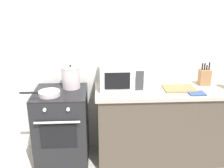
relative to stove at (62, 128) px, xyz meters
The scene contains 10 objects.
back_wall 1.09m from the stove, 29.72° to the left, with size 4.40×0.10×2.50m, color silver.
lower_cabinet_right 1.25m from the stove, ahead, with size 1.64×0.56×0.88m, color #4C4238.
countertop_right 1.33m from the stove, ahead, with size 1.70×0.60×0.04m, color #ADA393.
stove is the anchor object (origin of this frame).
stock_pot 0.61m from the stove, 46.69° to the left, with size 0.30×0.21×0.28m.
frying_pan 0.51m from the stove, 133.87° to the right, with size 0.44×0.24×0.05m.
microwave 0.94m from the stove, ahead, with size 0.50×0.37×0.30m.
cutting_board 1.45m from the stove, ahead, with size 0.36×0.26×0.02m, color #997047.
knife_block 1.82m from the stove, ahead, with size 0.13×0.10×0.28m.
oven_mitt 1.60m from the stove, ahead, with size 0.18×0.14×0.02m, color #33477A.
Camera 1 is at (0.09, -2.21, 1.98)m, focal length 42.06 mm.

